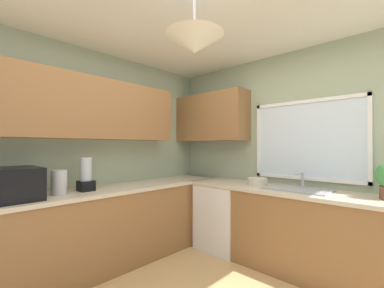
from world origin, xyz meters
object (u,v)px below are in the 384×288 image
sink_assembly (297,189)px  microwave (16,184)px  kettle (59,182)px  dishwasher (224,216)px  blender_appliance (86,176)px  bowl (257,182)px

sink_assembly → microwave: bearing=-125.8°
kettle → sink_assembly: kettle is taller
microwave → dishwasher: bearing=73.5°
dishwasher → blender_appliance: 1.83m
microwave → sink_assembly: (1.63, 2.26, -0.14)m
bowl → blender_appliance: bearing=-125.2°
microwave → blender_appliance: bearing=90.0°
blender_appliance → sink_assembly: bearing=45.0°
dishwasher → bowl: bowl is taller
bowl → blender_appliance: (-1.14, -1.62, 0.12)m
dishwasher → bowl: size_ratio=3.57×
kettle → bowl: kettle is taller
sink_assembly → blender_appliance: 2.31m
dishwasher → sink_assembly: 1.08m
dishwasher → bowl: bearing=3.6°
microwave → kettle: bearing=86.8°
dishwasher → kettle: kettle is taller
kettle → sink_assembly: size_ratio=0.36×
sink_assembly → blender_appliance: blender_appliance is taller
microwave → sink_assembly: size_ratio=0.71×
microwave → kettle: (0.02, 0.35, -0.02)m
dishwasher → microwave: microwave is taller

